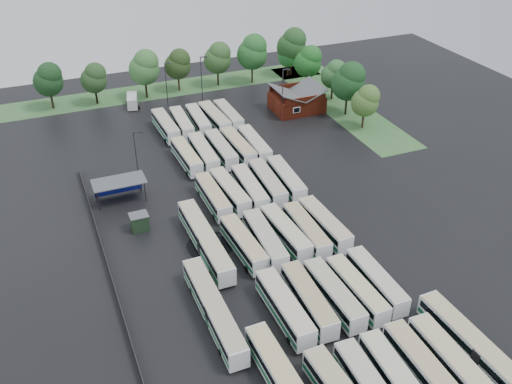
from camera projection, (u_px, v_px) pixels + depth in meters
name	position (u px, v px, depth m)	size (l,w,h in m)	color
ground	(276.00, 252.00, 79.27)	(160.00, 160.00, 0.00)	black
brick_building	(297.00, 102.00, 119.61)	(10.07, 8.60, 5.39)	maroon
wash_shed	(119.00, 183.00, 89.38)	(8.20, 4.20, 3.58)	#2D2D30
utility_hut	(139.00, 222.00, 83.20)	(2.70, 2.20, 2.62)	black
grass_strip_north	(168.00, 89.00, 130.74)	(80.00, 10.00, 0.01)	#3A6B34
grass_strip_east	(338.00, 103.00, 123.86)	(10.00, 50.00, 0.01)	#3A6B34
west_fence	(104.00, 254.00, 78.02)	(0.10, 50.00, 1.20)	#2D2D30
bus_r0c2	(395.00, 379.00, 58.56)	(2.95, 11.55, 3.19)	white
bus_r0c3	(423.00, 368.00, 59.68)	(2.68, 11.75, 3.26)	white
bus_r0c4	(450.00, 361.00, 60.46)	(2.63, 11.86, 3.30)	white
bus_r1c0	(284.00, 308.00, 67.33)	(2.62, 11.93, 3.32)	white
bus_r1c1	(309.00, 300.00, 68.50)	(2.96, 11.88, 3.28)	white
bus_r1c2	(334.00, 294.00, 69.36)	(2.67, 11.60, 3.22)	white
bus_r1c3	(356.00, 290.00, 70.14)	(2.70, 11.34, 3.14)	white
bus_r1c4	(376.00, 281.00, 71.52)	(2.49, 11.30, 3.14)	white
bus_r2c0	(243.00, 244.00, 78.02)	(2.96, 11.51, 3.17)	white
bus_r2c1	(265.00, 240.00, 78.64)	(3.03, 11.96, 3.30)	white
bus_r2c2	(285.00, 233.00, 80.18)	(3.04, 11.75, 3.24)	white
bus_r2c3	(306.00, 230.00, 80.68)	(2.67, 11.49, 3.19)	white
bus_r2c4	(324.00, 224.00, 81.95)	(2.91, 11.73, 3.24)	white
bus_r3c0	(213.00, 196.00, 88.34)	(2.46, 11.31, 3.15)	white
bus_r3c1	(230.00, 191.00, 89.58)	(3.00, 11.67, 3.22)	white
bus_r3c2	(250.00, 188.00, 90.29)	(2.94, 11.73, 3.24)	white
bus_r3c3	(267.00, 183.00, 91.68)	(3.14, 12.04, 3.32)	white
bus_r3c4	(286.00, 179.00, 92.69)	(3.10, 11.91, 3.28)	white
bus_r4c0	(187.00, 157.00, 99.43)	(2.74, 11.31, 3.13)	white
bus_r4c1	(203.00, 153.00, 100.33)	(2.76, 11.90, 3.30)	white
bus_r4c2	(221.00, 149.00, 101.54)	(2.51, 11.71, 3.26)	white
bus_r4c3	(238.00, 147.00, 102.38)	(2.81, 11.81, 3.27)	white
bus_r4c4	(254.00, 145.00, 103.11)	(2.79, 11.84, 3.28)	white
bus_r5c0	(166.00, 126.00, 109.89)	(2.81, 11.73, 3.25)	white
bus_r5c1	(182.00, 123.00, 111.02)	(2.83, 11.34, 3.13)	white
bus_r5c2	(198.00, 120.00, 112.16)	(2.87, 11.37, 3.14)	white
bus_r5c3	(214.00, 118.00, 112.75)	(3.04, 12.02, 3.32)	white
bus_r5c4	(228.00, 116.00, 113.97)	(2.50, 11.45, 3.18)	white
artic_bus_west_b	(205.00, 240.00, 78.58)	(2.68, 17.68, 3.28)	white
artic_bus_west_c	(214.00, 309.00, 67.14)	(2.51, 17.18, 3.19)	white
artic_bus_east	(478.00, 351.00, 61.65)	(3.01, 17.37, 3.21)	white
minibus	(132.00, 100.00, 121.59)	(3.25, 5.99, 2.48)	silver
tree_north_0	(49.00, 79.00, 117.98)	(6.12, 6.12, 10.14)	black
tree_north_1	(94.00, 78.00, 120.38)	(5.55, 5.55, 9.20)	black
tree_north_2	(145.00, 67.00, 122.63)	(6.63, 6.63, 10.99)	black
tree_north_3	(178.00, 64.00, 126.79)	(5.86, 5.86, 9.71)	#3D2516
tree_north_4	(218.00, 58.00, 129.21)	(6.22, 6.22, 10.30)	black
tree_north_5	(253.00, 52.00, 130.19)	(7.01, 7.01, 11.60)	#37251C
tree_north_6	(292.00, 45.00, 134.66)	(6.97, 6.97, 11.55)	black
tree_east_0	(366.00, 100.00, 110.33)	(5.41, 5.41, 8.97)	#392416
tree_east_1	(349.00, 81.00, 115.00)	(6.84, 6.84, 11.33)	black
tree_east_2	(334.00, 74.00, 122.83)	(5.36, 5.36, 8.88)	black
tree_east_3	(309.00, 61.00, 127.44)	(6.14, 6.14, 10.17)	#392314
tree_east_4	(289.00, 55.00, 135.29)	(4.92, 4.88, 8.08)	black
lamp_post_ne	(283.00, 90.00, 113.93)	(1.61, 0.31, 10.49)	#2D2D30
lamp_post_nw	(137.00, 156.00, 90.48)	(1.59, 0.31, 10.32)	#2D2D30
lamp_post_back_w	(167.00, 82.00, 119.17)	(1.49, 0.29, 9.68)	#2D2D30
lamp_post_back_e	(202.00, 77.00, 120.51)	(1.60, 0.31, 10.41)	#2D2D30
puddle_0	(358.00, 366.00, 62.17)	(5.18, 5.18, 0.01)	black
puddle_1	(409.00, 333.00, 66.38)	(3.44, 3.44, 0.01)	black
puddle_2	(210.00, 245.00, 80.57)	(6.83, 6.83, 0.01)	black
puddle_3	(325.00, 245.00, 80.71)	(4.64, 4.64, 0.01)	black
puddle_4	(428.00, 324.00, 67.54)	(2.52, 2.52, 0.01)	black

